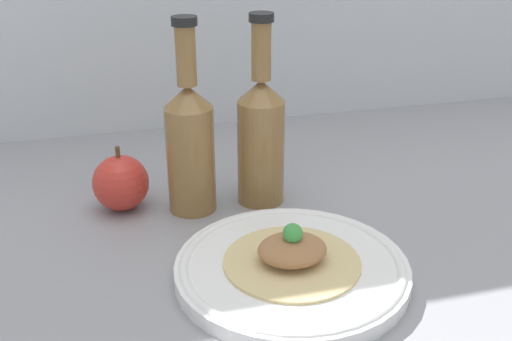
# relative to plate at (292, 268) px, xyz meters

# --- Properties ---
(ground_plane) EXTENTS (1.80, 1.10, 0.04)m
(ground_plane) POSITION_rel_plate_xyz_m (0.05, 0.05, -0.03)
(ground_plane) COLOR gray
(plate) EXTENTS (0.29, 0.29, 0.02)m
(plate) POSITION_rel_plate_xyz_m (0.00, 0.00, 0.00)
(plate) COLOR white
(plate) RESTS_ON ground_plane
(plated_food) EXTENTS (0.17, 0.17, 0.05)m
(plated_food) POSITION_rel_plate_xyz_m (-0.00, 0.00, 0.02)
(plated_food) COLOR #D6BC7F
(plated_food) RESTS_ON plate
(cider_bottle_left) EXTENTS (0.07, 0.07, 0.28)m
(cider_bottle_left) POSITION_rel_plate_xyz_m (-0.09, 0.21, 0.09)
(cider_bottle_left) COLOR olive
(cider_bottle_left) RESTS_ON ground_plane
(cider_bottle_right) EXTENTS (0.07, 0.07, 0.28)m
(cider_bottle_right) POSITION_rel_plate_xyz_m (0.02, 0.21, 0.09)
(cider_bottle_right) COLOR olive
(cider_bottle_right) RESTS_ON ground_plane
(apple) EXTENTS (0.08, 0.08, 0.10)m
(apple) POSITION_rel_plate_xyz_m (-0.19, 0.24, 0.03)
(apple) COLOR red
(apple) RESTS_ON ground_plane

